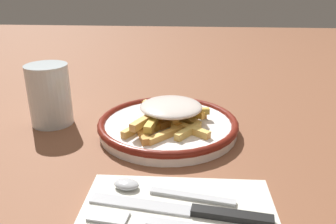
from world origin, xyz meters
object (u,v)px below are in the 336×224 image
plate (168,125)px  napkin (178,215)px  knife (195,211)px  fork (166,224)px  spoon (152,189)px  water_glass (50,95)px  fries_heap (170,113)px

plate → napkin: size_ratio=1.10×
knife → fork: bearing=127.4°
spoon → water_glass: (0.22, 0.21, 0.04)m
plate → knife: 0.24m
knife → water_glass: bearing=45.8°
fries_heap → napkin: bearing=-173.7°
knife → napkin: bearing=81.6°
napkin → spoon: spoon is taller
knife → water_glass: (0.26, 0.27, 0.04)m
fork → spoon: (0.06, 0.02, 0.00)m
water_glass → napkin: bearing=-136.0°
fork → water_glass: bearing=39.8°
plate → water_glass: 0.22m
plate → knife: bearing=-168.6°
water_glass → spoon: bearing=-136.2°
fork → water_glass: water_glass is taller
plate → fork: (-0.26, -0.02, 0.00)m
spoon → water_glass: bearing=43.8°
spoon → water_glass: size_ratio=1.36×
fork → knife: knife is taller
fries_heap → knife: 0.24m
fork → knife: bearing=-52.6°
plate → fork: bearing=-176.3°
spoon → water_glass: water_glass is taller
plate → knife: size_ratio=1.18×
napkin → knife: (-0.00, -0.02, 0.01)m
plate → water_glass: size_ratio=2.20×
plate → napkin: bearing=-173.0°
plate → fork: plate is taller
napkin → water_glass: (0.26, 0.25, 0.05)m
fork → knife: size_ratio=0.84×
knife → water_glass: size_ratio=1.87×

